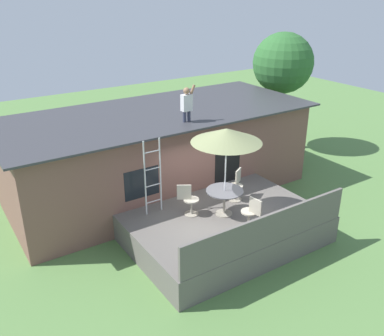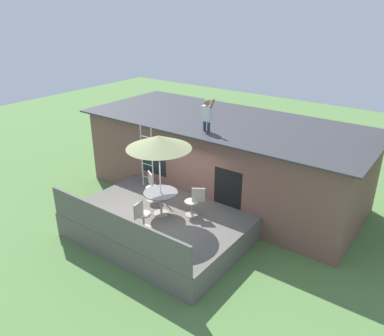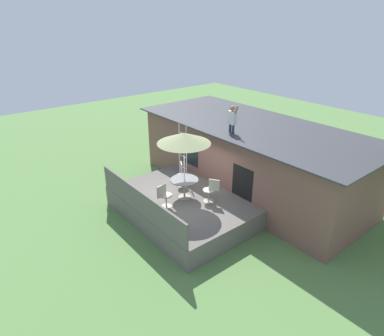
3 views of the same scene
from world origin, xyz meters
name	(u,v)px [view 1 (image 1 of 3)]	position (x,y,z in m)	size (l,w,h in m)	color
ground_plane	(221,237)	(0.00, 0.00, 0.00)	(40.00, 40.00, 0.00)	#567F42
house	(159,153)	(0.00, 3.60, 1.47)	(10.50, 4.50, 2.93)	brown
deck	(221,226)	(0.00, 0.00, 0.40)	(5.29, 3.93, 0.80)	#605B56
deck_railing	(269,230)	(0.00, -1.92, 1.25)	(5.19, 0.08, 0.90)	#605B56
patio_table	(224,195)	(0.04, -0.04, 1.39)	(1.04, 1.04, 0.74)	#A59E8C
patio_umbrella	(227,135)	(0.04, -0.04, 3.15)	(1.90, 1.90, 2.54)	silver
step_ladder	(153,177)	(-1.57, 1.13, 1.90)	(0.52, 0.04, 2.20)	silver
person_figure	(187,102)	(0.20, 2.14, 3.54)	(0.47, 0.20, 1.11)	#33384C
patio_chair_left	(189,200)	(-0.81, 0.48, 1.26)	(0.57, 0.45, 0.92)	#A59E8C
patio_chair_right	(236,185)	(0.90, 0.49, 1.26)	(0.57, 0.45, 0.92)	#A59E8C
patio_chair_near	(251,213)	(0.18, -1.03, 1.26)	(0.44, 0.62, 0.92)	#A59E8C
backyard_tree	(283,64)	(6.48, 4.56, 3.74)	(2.52, 2.52, 5.03)	brown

